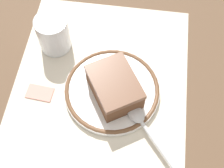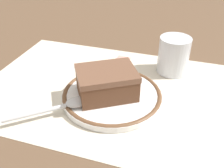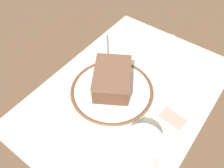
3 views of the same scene
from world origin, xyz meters
name	(u,v)px [view 1 (image 1 of 3)]	position (x,y,z in m)	size (l,w,h in m)	color
ground_plane	(98,100)	(0.00, 0.00, 0.00)	(2.40, 2.40, 0.00)	brown
placemat	(97,100)	(0.00, 0.00, 0.00)	(0.47, 0.33, 0.00)	beige
plate	(112,90)	(-0.02, 0.02, 0.01)	(0.18, 0.18, 0.01)	white
cake_slice	(114,87)	(-0.01, 0.03, 0.04)	(0.12, 0.12, 0.05)	brown
spoon	(142,123)	(0.04, 0.09, 0.02)	(0.12, 0.10, 0.01)	silver
cup	(54,35)	(-0.11, -0.10, 0.03)	(0.06, 0.06, 0.08)	silver
sugar_packet	(40,91)	(0.00, -0.11, 0.00)	(0.05, 0.03, 0.01)	#E5998C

